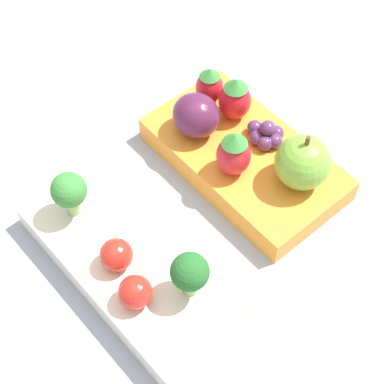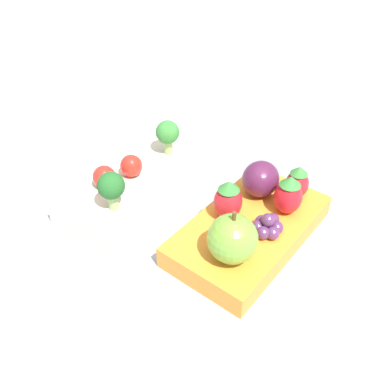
% 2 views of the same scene
% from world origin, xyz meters
% --- Properties ---
extents(ground_plane, '(4.00, 4.00, 0.00)m').
position_xyz_m(ground_plane, '(0.00, 0.00, 0.00)').
color(ground_plane, '#939EB2').
extents(bento_box_savoury, '(0.21, 0.12, 0.03)m').
position_xyz_m(bento_box_savoury, '(-0.01, 0.07, 0.01)').
color(bento_box_savoury, silver).
rests_on(bento_box_savoury, ground_plane).
extents(bento_box_fruit, '(0.20, 0.12, 0.03)m').
position_xyz_m(bento_box_fruit, '(-0.01, -0.08, 0.01)').
color(bento_box_fruit, orange).
rests_on(bento_box_fruit, ground_plane).
extents(broccoli_floret_0, '(0.03, 0.03, 0.05)m').
position_xyz_m(broccoli_floret_0, '(0.06, 0.08, 0.05)').
color(broccoli_floret_0, '#93B770').
rests_on(broccoli_floret_0, bento_box_savoury).
extents(broccoli_floret_1, '(0.03, 0.03, 0.05)m').
position_xyz_m(broccoli_floret_1, '(-0.07, 0.06, 0.05)').
color(broccoli_floret_1, '#93B770').
rests_on(broccoli_floret_1, bento_box_savoury).
extents(cherry_tomato_0, '(0.03, 0.03, 0.03)m').
position_xyz_m(cherry_tomato_0, '(-0.01, 0.09, 0.04)').
color(cherry_tomato_0, red).
rests_on(cherry_tomato_0, bento_box_savoury).
extents(cherry_tomato_1, '(0.03, 0.03, 0.03)m').
position_xyz_m(cherry_tomato_1, '(-0.04, 0.10, 0.04)').
color(cherry_tomato_1, red).
rests_on(cherry_tomato_1, bento_box_savoury).
extents(apple, '(0.05, 0.05, 0.06)m').
position_xyz_m(apple, '(-0.06, -0.08, 0.05)').
color(apple, '#70A838').
rests_on(apple, bento_box_fruit).
extents(strawberry_0, '(0.03, 0.03, 0.04)m').
position_xyz_m(strawberry_0, '(0.06, -0.10, 0.05)').
color(strawberry_0, red).
rests_on(strawberry_0, bento_box_fruit).
extents(strawberry_1, '(0.03, 0.03, 0.05)m').
position_xyz_m(strawberry_1, '(0.03, -0.10, 0.05)').
color(strawberry_1, red).
rests_on(strawberry_1, bento_box_fruit).
extents(strawberry_2, '(0.03, 0.03, 0.05)m').
position_xyz_m(strawberry_2, '(-0.01, -0.05, 0.05)').
color(strawberry_2, red).
rests_on(strawberry_2, bento_box_fruit).
extents(plum, '(0.05, 0.04, 0.04)m').
position_xyz_m(plum, '(0.04, -0.06, 0.05)').
color(plum, '#511E42').
rests_on(plum, bento_box_fruit).
extents(grape_cluster, '(0.03, 0.03, 0.02)m').
position_xyz_m(grape_cluster, '(-0.01, -0.10, 0.03)').
color(grape_cluster, '#562D5B').
rests_on(grape_cluster, bento_box_fruit).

